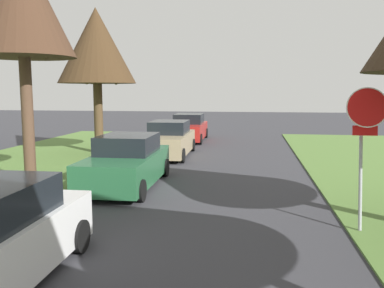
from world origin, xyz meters
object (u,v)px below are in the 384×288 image
(stop_sign_far, at_px, (365,128))
(street_tree_left_mid_b, at_px, (22,2))
(street_tree_left_far, at_px, (96,47))
(parked_sedan_tan, at_px, (169,140))
(parked_sedan_green, at_px, (127,163))
(parked_sedan_red, at_px, (189,128))

(stop_sign_far, height_order, street_tree_left_mid_b, street_tree_left_mid_b)
(street_tree_left_far, bearing_deg, parked_sedan_tan, -2.75)
(street_tree_left_far, bearing_deg, stop_sign_far, -45.34)
(stop_sign_far, height_order, parked_sedan_green, stop_sign_far)
(street_tree_left_far, height_order, parked_sedan_tan, street_tree_left_far)
(street_tree_left_mid_b, relative_size, parked_sedan_red, 1.61)
(street_tree_left_far, bearing_deg, street_tree_left_mid_b, -86.98)
(street_tree_left_far, relative_size, parked_sedan_tan, 1.49)
(street_tree_left_mid_b, height_order, street_tree_left_far, street_tree_left_mid_b)
(street_tree_left_far, relative_size, parked_sedan_green, 1.49)
(stop_sign_far, bearing_deg, parked_sedan_green, 151.31)
(parked_sedan_green, relative_size, parked_sedan_red, 1.00)
(parked_sedan_green, distance_m, parked_sedan_tan, 5.96)
(parked_sedan_tan, bearing_deg, street_tree_left_far, 177.25)
(stop_sign_far, height_order, street_tree_left_far, street_tree_left_far)
(parked_sedan_tan, height_order, parked_sedan_red, same)
(street_tree_left_mid_b, height_order, parked_sedan_tan, street_tree_left_mid_b)
(parked_sedan_green, relative_size, parked_sedan_tan, 1.00)
(stop_sign_far, bearing_deg, parked_sedan_red, 111.59)
(stop_sign_far, height_order, parked_sedan_red, stop_sign_far)
(parked_sedan_tan, xyz_separation_m, parked_sedan_red, (-0.01, 5.82, 0.00))
(street_tree_left_far, distance_m, parked_sedan_red, 7.79)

